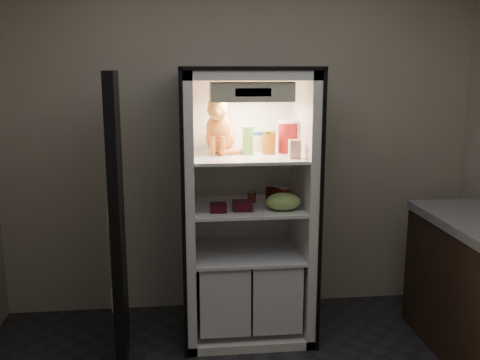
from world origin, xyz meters
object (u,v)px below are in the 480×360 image
object	(u,v)px
mayo_tub	(256,142)
grape_bag	(283,201)
soda_can_c	(284,197)
soda_can_a	(270,193)
tabby_cat	(220,131)
berry_box_left	(218,208)
cream_carton	(294,149)
condiment_jar	(252,197)
salsa_jar	(269,142)
pepper_jar	(287,136)
refrigerator	(246,223)
berry_box_right	(242,206)
soda_can_b	(278,195)
parmesan_shaker	(248,141)

from	to	relation	value
mayo_tub	grape_bag	xyz separation A→B (m)	(0.14, -0.30, -0.36)
mayo_tub	soda_can_c	size ratio (longest dim) A/B	1.02
soda_can_a	tabby_cat	bearing A→B (deg)	-176.06
grape_bag	berry_box_left	size ratio (longest dim) A/B	2.16
cream_carton	condiment_jar	size ratio (longest dim) A/B	1.42
salsa_jar	soda_can_c	distance (m)	0.39
condiment_jar	grape_bag	distance (m)	0.29
pepper_jar	berry_box_left	distance (m)	0.70
salsa_jar	grape_bag	bearing A→B (deg)	-68.34
refrigerator	salsa_jar	xyz separation A→B (m)	(0.15, -0.04, 0.58)
salsa_jar	berry_box_right	bearing A→B (deg)	-142.61
salsa_jar	soda_can_b	size ratio (longest dim) A/B	1.26
tabby_cat	grape_bag	bearing A→B (deg)	-20.69
pepper_jar	soda_can_b	world-z (taller)	pepper_jar
parmesan_shaker	salsa_jar	distance (m)	0.15
tabby_cat	berry_box_right	bearing A→B (deg)	-48.21
soda_can_a	berry_box_right	bearing A→B (deg)	-133.47
parmesan_shaker	berry_box_right	distance (m)	0.44
cream_carton	berry_box_right	size ratio (longest dim) A/B	0.99
refrigerator	salsa_jar	bearing A→B (deg)	-14.26
mayo_tub	cream_carton	distance (m)	0.37
tabby_cat	berry_box_right	size ratio (longest dim) A/B	3.37
soda_can_a	condiment_jar	xyz separation A→B (m)	(-0.14, -0.04, -0.01)
soda_can_a	pepper_jar	bearing A→B (deg)	-17.30
condiment_jar	soda_can_b	bearing A→B (deg)	-16.31
pepper_jar	soda_can_c	xyz separation A→B (m)	(-0.05, -0.15, -0.39)
berry_box_right	parmesan_shaker	bearing A→B (deg)	69.28
mayo_tub	berry_box_left	world-z (taller)	mayo_tub
parmesan_shaker	soda_can_c	world-z (taller)	parmesan_shaker
parmesan_shaker	mayo_tub	size ratio (longest dim) A/B	1.37
cream_carton	refrigerator	bearing A→B (deg)	141.51
salsa_jar	berry_box_right	size ratio (longest dim) A/B	1.30
salsa_jar	soda_can_b	bearing A→B (deg)	-3.28
tabby_cat	soda_can_c	xyz separation A→B (m)	(0.42, -0.16, -0.43)
salsa_jar	condiment_jar	size ratio (longest dim) A/B	1.87
pepper_jar	tabby_cat	bearing A→B (deg)	178.73
tabby_cat	pepper_jar	xyz separation A→B (m)	(0.47, -0.01, -0.04)
parmesan_shaker	tabby_cat	bearing A→B (deg)	158.68
soda_can_b	berry_box_left	distance (m)	0.46
soda_can_a	condiment_jar	size ratio (longest dim) A/B	1.32
soda_can_a	soda_can_b	size ratio (longest dim) A/B	0.89
cream_carton	parmesan_shaker	bearing A→B (deg)	147.60
berry_box_left	pepper_jar	bearing A→B (deg)	24.18
cream_carton	pepper_jar	bearing A→B (deg)	89.85
refrigerator	soda_can_b	size ratio (longest dim) A/B	15.11
tabby_cat	soda_can_b	size ratio (longest dim) A/B	3.28
soda_can_c	grape_bag	bearing A→B (deg)	-103.61
mayo_tub	soda_can_b	distance (m)	0.40
soda_can_c	berry_box_right	distance (m)	0.30
refrigerator	soda_can_b	distance (m)	0.30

